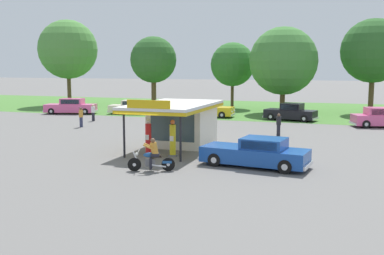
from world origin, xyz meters
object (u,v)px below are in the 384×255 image
at_px(gas_pump_offside, 173,140).
at_px(gas_pump_nearside, 148,138).
at_px(parked_car_back_row_left, 381,118).
at_px(parked_car_back_row_centre, 205,110).
at_px(bystander_standing_back_lot, 81,117).
at_px(parked_car_back_row_far_right, 135,108).
at_px(parked_car_back_row_centre_left, 291,113).
at_px(bystander_strolling_foreground, 93,112).
at_px(parked_car_back_row_right, 71,107).
at_px(bystander_admiring_sedan, 279,124).
at_px(featured_classic_sedan, 256,153).
at_px(motorcycle_with_rider, 152,157).

bearing_deg(gas_pump_offside, gas_pump_nearside, -180.00).
bearing_deg(parked_car_back_row_left, parked_car_back_row_centre, 170.68).
bearing_deg(parked_car_back_row_left, bystander_standing_back_lot, -160.88).
relative_size(parked_car_back_row_far_right, parked_car_back_row_centre_left, 1.14).
distance_m(gas_pump_nearside, bystander_strolling_foreground, 17.13).
relative_size(gas_pump_offside, parked_car_back_row_centre, 0.36).
height_order(parked_car_back_row_right, bystander_strolling_foreground, parked_car_back_row_right).
height_order(parked_car_back_row_left, bystander_admiring_sedan, bystander_admiring_sedan).
bearing_deg(bystander_admiring_sedan, parked_car_back_row_centre_left, 91.85).
height_order(parked_car_back_row_centre, bystander_strolling_foreground, bystander_strolling_foreground).
bearing_deg(parked_car_back_row_right, bystander_admiring_sedan, -20.14).
bearing_deg(parked_car_back_row_left, featured_classic_sedan, -110.97).
height_order(gas_pump_nearside, parked_car_back_row_far_right, gas_pump_nearside).
xyz_separation_m(gas_pump_offside, bystander_standing_back_lot, (-11.56, 8.88, -0.07)).
relative_size(parked_car_back_row_right, parked_car_back_row_left, 1.11).
bearing_deg(parked_car_back_row_far_right, gas_pump_nearside, -61.82).
bearing_deg(gas_pump_nearside, bystander_admiring_sedan, 57.54).
bearing_deg(featured_classic_sedan, gas_pump_offside, 167.75).
bearing_deg(parked_car_back_row_left, bystander_admiring_sedan, -133.55).
bearing_deg(parked_car_back_row_centre_left, featured_classic_sedan, -88.02).
distance_m(gas_pump_offside, bystander_standing_back_lot, 14.58).
distance_m(gas_pump_offside, parked_car_back_row_centre, 20.02).
height_order(motorcycle_with_rider, parked_car_back_row_centre_left, parked_car_back_row_centre_left).
bearing_deg(bystander_admiring_sedan, bystander_strolling_foreground, 168.46).
distance_m(gas_pump_nearside, parked_car_back_row_centre_left, 20.06).
bearing_deg(gas_pump_nearside, parked_car_back_row_far_right, 118.18).
bearing_deg(parked_car_back_row_right, parked_car_back_row_left, -1.42).
relative_size(gas_pump_offside, bystander_standing_back_lot, 1.26).
bearing_deg(bystander_standing_back_lot, parked_car_back_row_far_right, 92.45).
distance_m(gas_pump_nearside, parked_car_back_row_left, 21.49).
relative_size(parked_car_back_row_left, parked_car_back_row_centre_left, 1.02).
bearing_deg(gas_pump_nearside, bystander_standing_back_lot, 138.65).
bearing_deg(motorcycle_with_rider, gas_pump_nearside, 116.94).
bearing_deg(parked_car_back_row_far_right, motorcycle_with_rider, -62.01).
height_order(parked_car_back_row_left, parked_car_back_row_centre, parked_car_back_row_left).
distance_m(gas_pump_nearside, motorcycle_with_rider, 4.05).
distance_m(gas_pump_nearside, bystander_standing_back_lot, 13.45).
height_order(parked_car_back_row_right, bystander_admiring_sedan, parked_car_back_row_right).
bearing_deg(bystander_admiring_sedan, bystander_standing_back_lot, -178.51).
height_order(parked_car_back_row_centre, bystander_standing_back_lot, bystander_standing_back_lot).
bearing_deg(parked_car_back_row_centre_left, bystander_admiring_sedan, -88.15).
distance_m(parked_car_back_row_centre_left, bystander_strolling_foreground, 18.13).
bearing_deg(gas_pump_offside, featured_classic_sedan, -12.25).
bearing_deg(bystander_admiring_sedan, gas_pump_nearside, -122.46).
relative_size(parked_car_back_row_left, bystander_standing_back_lot, 3.18).
bearing_deg(bystander_admiring_sedan, featured_classic_sedan, -87.90).
height_order(gas_pump_nearside, parked_car_back_row_centre_left, gas_pump_nearside).
xyz_separation_m(parked_car_back_row_centre_left, parked_car_back_row_centre, (-8.34, 0.31, 0.00)).
distance_m(motorcycle_with_rider, featured_classic_sedan, 5.14).
height_order(gas_pump_offside, parked_car_back_row_left, gas_pump_offside).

